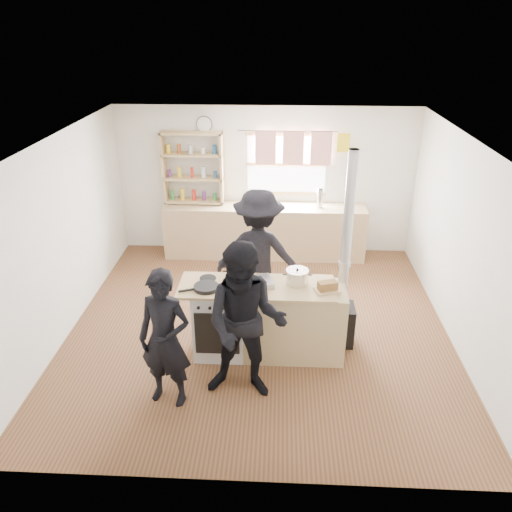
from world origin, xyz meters
name	(u,v)px	position (x,y,z in m)	size (l,w,h in m)	color
ground	(259,326)	(0.00, 0.00, -0.01)	(5.00, 5.00, 0.01)	brown
back_counter	(265,231)	(0.00, 2.22, 0.45)	(3.40, 0.55, 0.90)	tan
shelving_unit	(193,168)	(-1.20, 2.34, 1.51)	(1.00, 0.28, 1.20)	tan
thermos	(320,198)	(0.91, 2.22, 1.06)	(0.10, 0.10, 0.32)	silver
cooking_island	(269,319)	(0.14, -0.55, 0.47)	(1.97, 0.64, 0.93)	silver
skillet_greens	(206,287)	(-0.58, -0.66, 0.96)	(0.37, 0.37, 0.05)	black
roast_tray	(257,282)	(0.00, -0.53, 0.97)	(0.42, 0.37, 0.07)	silver
stockpot_stove	(235,273)	(-0.27, -0.39, 1.01)	(0.21, 0.21, 0.18)	silver
stockpot_counter	(297,277)	(0.47, -0.47, 1.02)	(0.27, 0.27, 0.20)	silver
bread_board	(327,287)	(0.82, -0.63, 0.98)	(0.33, 0.28, 0.12)	tan
flue_heater	(341,298)	(1.03, -0.31, 0.65)	(0.35, 0.35, 2.50)	black
person_near_left	(165,339)	(-0.91, -1.46, 0.78)	(0.57, 0.37, 1.56)	black
person_near_right	(246,324)	(-0.08, -1.31, 0.90)	(0.88, 0.68, 1.81)	black
person_far	(259,254)	(-0.02, 0.35, 0.90)	(1.17, 0.67, 1.81)	black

